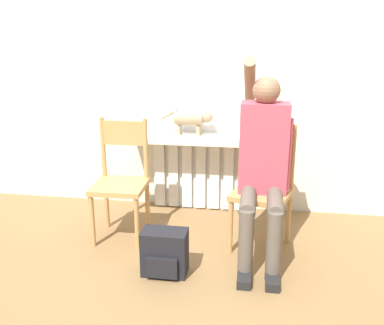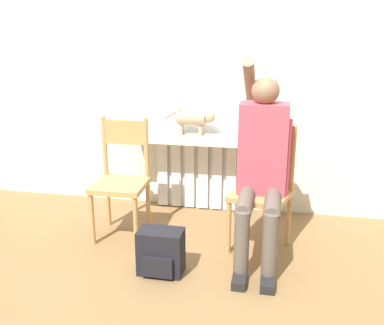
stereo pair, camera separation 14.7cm
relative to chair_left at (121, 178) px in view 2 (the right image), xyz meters
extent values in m
plane|color=brown|center=(0.54, -0.50, -0.47)|extent=(12.00, 12.00, 0.00)
cube|color=beige|center=(0.54, 0.73, 0.88)|extent=(7.00, 0.06, 2.70)
cube|color=silver|center=(0.54, 0.66, -0.14)|extent=(0.87, 0.05, 0.65)
cube|color=silver|center=(0.17, 0.62, -0.14)|extent=(0.09, 0.03, 0.63)
cube|color=silver|center=(0.29, 0.62, -0.14)|extent=(0.09, 0.03, 0.63)
cube|color=silver|center=(0.41, 0.62, -0.14)|extent=(0.09, 0.03, 0.63)
cube|color=silver|center=(0.54, 0.62, -0.14)|extent=(0.09, 0.03, 0.63)
cube|color=silver|center=(0.66, 0.62, -0.14)|extent=(0.09, 0.03, 0.63)
cube|color=silver|center=(0.78, 0.62, -0.14)|extent=(0.09, 0.03, 0.63)
cube|color=silver|center=(0.91, 0.62, -0.14)|extent=(0.09, 0.03, 0.63)
cube|color=beige|center=(0.54, 0.54, 0.21)|extent=(1.25, 0.31, 0.05)
cube|color=white|center=(0.54, 0.69, 0.73)|extent=(1.20, 0.01, 0.99)
cube|color=#B2844C|center=(0.00, -0.04, -0.04)|extent=(0.40, 0.40, 0.04)
cylinder|color=#B2844C|center=(-0.17, -0.22, -0.26)|extent=(0.04, 0.04, 0.41)
cylinder|color=#B2844C|center=(0.18, -0.21, -0.26)|extent=(0.04, 0.04, 0.41)
cylinder|color=#B2844C|center=(-0.17, 0.12, -0.26)|extent=(0.04, 0.04, 0.41)
cylinder|color=#B2844C|center=(0.17, 0.13, -0.26)|extent=(0.04, 0.04, 0.41)
cylinder|color=#B2844C|center=(-0.17, 0.12, 0.22)|extent=(0.04, 0.04, 0.48)
cylinder|color=#B2844C|center=(0.17, 0.13, 0.22)|extent=(0.04, 0.04, 0.48)
cube|color=#B2844C|center=(0.00, 0.13, 0.34)|extent=(0.35, 0.03, 0.19)
cube|color=#B2844C|center=(1.07, -0.04, -0.04)|extent=(0.49, 0.49, 0.04)
cylinder|color=#B2844C|center=(0.86, -0.16, -0.26)|extent=(0.04, 0.04, 0.41)
cylinder|color=#B2844C|center=(1.19, -0.26, -0.26)|extent=(0.04, 0.04, 0.41)
cylinder|color=#B2844C|center=(0.96, 0.17, -0.26)|extent=(0.04, 0.04, 0.41)
cylinder|color=#B2844C|center=(1.28, 0.07, -0.26)|extent=(0.04, 0.04, 0.41)
cylinder|color=#B2844C|center=(0.96, 0.17, 0.22)|extent=(0.04, 0.04, 0.48)
cylinder|color=#B2844C|center=(1.28, 0.07, 0.22)|extent=(0.04, 0.04, 0.48)
cube|color=#B2844C|center=(1.12, 0.12, 0.34)|extent=(0.35, 0.12, 0.19)
cylinder|color=brown|center=(0.98, -0.26, -0.01)|extent=(0.11, 0.47, 0.11)
cylinder|color=brown|center=(1.16, -0.26, -0.01)|extent=(0.11, 0.47, 0.11)
cylinder|color=brown|center=(0.98, -0.49, -0.23)|extent=(0.10, 0.10, 0.48)
cylinder|color=brown|center=(1.16, -0.49, -0.23)|extent=(0.10, 0.10, 0.48)
cube|color=black|center=(0.98, -0.55, -0.44)|extent=(0.09, 0.20, 0.06)
cube|color=black|center=(1.16, -0.55, -0.44)|extent=(0.09, 0.20, 0.06)
cube|color=#B74251|center=(1.07, -0.02, 0.30)|extent=(0.34, 0.20, 0.65)
sphere|color=#846047|center=(1.07, -0.02, 0.71)|extent=(0.19, 0.19, 0.19)
cylinder|color=#846047|center=(0.95, 0.11, 0.75)|extent=(0.08, 0.50, 0.38)
cylinder|color=#B74251|center=(1.23, -0.06, 0.27)|extent=(0.08, 0.08, 0.52)
cylinder|color=#9E896B|center=(0.44, 0.56, 0.38)|extent=(0.24, 0.12, 0.12)
sphere|color=#9E896B|center=(0.59, 0.56, 0.40)|extent=(0.11, 0.11, 0.11)
cone|color=#9E896B|center=(0.59, 0.54, 0.45)|extent=(0.04, 0.04, 0.04)
cone|color=#9E896B|center=(0.59, 0.59, 0.45)|extent=(0.04, 0.04, 0.04)
cylinder|color=#9E896B|center=(0.52, 0.53, 0.28)|extent=(0.03, 0.03, 0.08)
cylinder|color=#9E896B|center=(0.52, 0.59, 0.28)|extent=(0.03, 0.03, 0.08)
cylinder|color=#9E896B|center=(0.35, 0.53, 0.28)|extent=(0.03, 0.03, 0.08)
cylinder|color=#9E896B|center=(0.35, 0.59, 0.28)|extent=(0.03, 0.03, 0.08)
cylinder|color=#9E896B|center=(0.27, 0.56, 0.41)|extent=(0.16, 0.03, 0.11)
cube|color=black|center=(0.45, -0.51, -0.31)|extent=(0.30, 0.18, 0.31)
cube|color=black|center=(0.45, -0.62, -0.38)|extent=(0.21, 0.03, 0.14)
camera|label=1|loc=(1.04, -3.14, 1.14)|focal=42.00mm
camera|label=2|loc=(1.18, -3.11, 1.14)|focal=42.00mm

